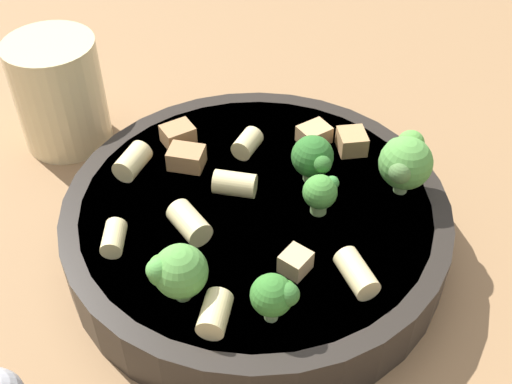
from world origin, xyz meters
TOP-DOWN VIEW (x-y plane):
  - ground_plane at (0.00, 0.00)m, footprint 2.00×2.00m
  - pasta_bowl at (0.00, 0.00)m, footprint 0.26×0.26m
  - broccoli_floret_0 at (0.08, -0.04)m, footprint 0.02×0.03m
  - broccoli_floret_1 at (0.04, 0.09)m, footprint 0.04×0.04m
  - broccoli_floret_2 at (0.00, 0.04)m, footprint 0.03×0.03m
  - broccoli_floret_3 at (0.04, -0.08)m, footprint 0.03×0.03m
  - broccoli_floret_4 at (0.03, 0.03)m, footprint 0.02×0.02m
  - rigatoni_0 at (-0.01, -0.09)m, footprint 0.03×0.02m
  - rigatoni_1 at (0.09, 0.01)m, footprint 0.03×0.02m
  - rigatoni_2 at (-0.07, -0.05)m, footprint 0.03×0.03m
  - rigatoni_3 at (0.00, -0.05)m, footprint 0.03×0.02m
  - rigatoni_4 at (-0.02, -0.01)m, footprint 0.03×0.03m
  - rigatoni_5 at (0.07, -0.07)m, footprint 0.03×0.03m
  - rigatoni_6 at (-0.05, 0.02)m, footprint 0.02×0.03m
  - chicken_chunk_0 at (-0.06, -0.02)m, footprint 0.03×0.03m
  - chicken_chunk_1 at (-0.01, 0.09)m, footprint 0.03×0.03m
  - chicken_chunk_2 at (0.06, -0.01)m, footprint 0.02×0.02m
  - chicken_chunk_3 at (-0.09, -0.01)m, footprint 0.02×0.02m
  - chicken_chunk_4 at (-0.03, 0.07)m, footprint 0.02×0.02m
  - drinking_glass at (-0.19, -0.07)m, footprint 0.07×0.07m

SIDE VIEW (x-z plane):
  - ground_plane at x=0.00m, z-range 0.00..0.00m
  - pasta_bowl at x=0.00m, z-range 0.00..0.04m
  - drinking_glass at x=-0.19m, z-range -0.01..0.08m
  - chicken_chunk_4 at x=-0.03m, z-range 0.04..0.05m
  - chicken_chunk_2 at x=0.06m, z-range 0.04..0.05m
  - rigatoni_0 at x=-0.01m, z-range 0.04..0.06m
  - chicken_chunk_3 at x=-0.09m, z-range 0.04..0.06m
  - chicken_chunk_0 at x=-0.06m, z-range 0.04..0.06m
  - chicken_chunk_1 at x=-0.01m, z-range 0.04..0.06m
  - rigatoni_1 at x=0.09m, z-range 0.04..0.06m
  - rigatoni_6 at x=-0.05m, z-range 0.04..0.06m
  - rigatoni_5 at x=0.07m, z-range 0.04..0.06m
  - rigatoni_4 at x=-0.02m, z-range 0.04..0.06m
  - rigatoni_2 at x=-0.07m, z-range 0.04..0.06m
  - rigatoni_3 at x=0.00m, z-range 0.04..0.06m
  - broccoli_floret_4 at x=0.03m, z-range 0.04..0.07m
  - broccoli_floret_0 at x=0.08m, z-range 0.05..0.08m
  - broccoli_floret_2 at x=0.00m, z-range 0.04..0.08m
  - broccoli_floret_3 at x=0.04m, z-range 0.04..0.08m
  - broccoli_floret_1 at x=0.04m, z-range 0.05..0.09m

